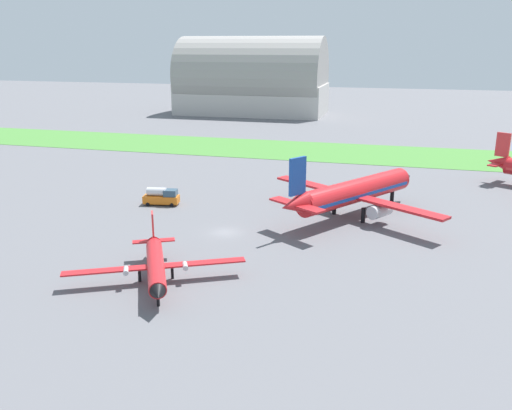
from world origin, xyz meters
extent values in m
plane|color=slate|center=(0.00, 0.00, 0.00)|extent=(600.00, 600.00, 0.00)
cube|color=#478438|center=(0.00, 70.25, 0.04)|extent=(360.00, 28.00, 0.08)
cylinder|color=red|center=(19.14, 13.91, 4.56)|extent=(17.74, 24.14, 4.01)
cone|color=black|center=(27.13, 26.10, 4.56)|extent=(5.28, 5.20, 3.93)
cone|color=red|center=(10.75, 1.11, 5.06)|extent=(5.81, 6.25, 3.61)
cube|color=#19479E|center=(19.14, 13.91, 4.25)|extent=(17.01, 22.97, 0.56)
cube|color=red|center=(11.43, 18.10, 3.85)|extent=(16.03, 11.73, 0.40)
cube|color=red|center=(26.05, 8.51, 3.85)|extent=(16.03, 11.73, 0.40)
cylinder|color=#B7BABF|center=(14.06, 16.37, 2.42)|extent=(4.24, 4.87, 2.20)
cylinder|color=#B7BABF|center=(23.42, 10.23, 2.42)|extent=(4.24, 4.87, 2.20)
cube|color=#19479E|center=(11.14, 1.72, 9.48)|extent=(2.20, 3.01, 5.83)
cube|color=red|center=(9.01, 3.12, 4.96)|extent=(5.47, 4.63, 0.32)
cube|color=red|center=(13.28, 0.32, 4.96)|extent=(5.47, 4.63, 0.32)
cylinder|color=black|center=(25.13, 23.06, 1.28)|extent=(0.72, 0.72, 2.55)
cylinder|color=black|center=(15.51, 14.12, 1.28)|extent=(0.72, 0.72, 2.55)
cylinder|color=black|center=(20.77, 10.66, 1.28)|extent=(0.72, 0.72, 2.55)
cone|color=red|center=(46.37, 46.07, 4.41)|extent=(5.44, 5.00, 3.15)
cube|color=red|center=(46.91, 45.74, 8.27)|extent=(2.67, 1.84, 5.09)
cube|color=red|center=(48.06, 47.64, 4.33)|extent=(3.94, 4.80, 0.28)
cube|color=red|center=(45.76, 43.83, 4.33)|extent=(3.94, 4.80, 0.28)
cylinder|color=red|center=(-2.37, -20.28, 2.47)|extent=(8.54, 14.12, 2.05)
cone|color=black|center=(1.36, -27.60, 2.47)|extent=(2.73, 2.74, 2.01)
cone|color=red|center=(-6.28, -12.58, 2.72)|extent=(2.95, 3.40, 1.85)
cube|color=red|center=(-2.37, -20.28, 2.31)|extent=(8.20, 13.40, 0.29)
cube|color=red|center=(2.48, -17.35, 2.11)|extent=(10.73, 6.40, 0.21)
cube|color=red|center=(-7.59, -22.47, 2.11)|extent=(10.73, 6.40, 0.21)
cylinder|color=#B7BABF|center=(0.93, -18.78, 2.11)|extent=(1.33, 1.76, 0.66)
cylinder|color=#B7BABF|center=(-5.52, -22.06, 2.11)|extent=(1.33, 1.76, 0.66)
cube|color=red|center=(-6.09, -12.95, 5.14)|extent=(1.06, 1.76, 3.29)
cube|color=red|center=(-4.81, -12.30, 2.67)|extent=(3.12, 2.40, 0.16)
cube|color=red|center=(-7.37, -13.60, 2.67)|extent=(3.12, 2.40, 0.16)
cylinder|color=black|center=(0.43, -25.77, 0.72)|extent=(0.37, 0.37, 1.44)
cylinder|color=black|center=(-1.02, -18.44, 0.72)|extent=(0.37, 0.37, 1.44)
cylinder|color=black|center=(-4.64, -20.28, 0.72)|extent=(0.37, 0.37, 1.44)
cube|color=orange|center=(-16.26, 11.51, 1.05)|extent=(6.80, 3.41, 1.40)
cylinder|color=silver|center=(-17.03, 11.38, 2.52)|extent=(3.77, 2.09, 1.54)
cube|color=#334C60|center=(-14.46, 11.80, 2.35)|extent=(2.63, 2.36, 1.20)
cylinder|color=black|center=(-14.20, 13.06, 0.35)|extent=(0.73, 0.36, 0.70)
cylinder|color=black|center=(-13.82, 10.69, 0.35)|extent=(0.73, 0.36, 0.70)
cylinder|color=black|center=(-18.69, 12.33, 0.35)|extent=(0.73, 0.36, 0.70)
cylinder|color=black|center=(-18.31, 9.96, 0.35)|extent=(0.73, 0.36, 0.70)
cube|color=#BCB7B2|center=(-36.02, 146.56, 6.26)|extent=(61.17, 29.55, 12.52)
cylinder|color=gray|center=(-36.02, 146.56, 15.48)|extent=(59.95, 32.51, 32.51)
camera|label=1|loc=(25.66, -76.60, 28.82)|focal=37.78mm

